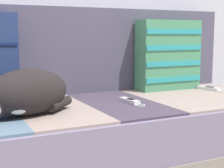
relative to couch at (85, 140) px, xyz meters
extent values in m
cube|color=gray|center=(0.00, 0.00, -0.11)|extent=(2.14, 0.83, 0.14)
cube|color=slate|center=(0.00, 0.00, 0.07)|extent=(2.10, 0.81, 0.21)
cube|color=gray|center=(-0.17, -0.02, 0.18)|extent=(0.34, 0.73, 0.01)
cube|color=#423847|center=(0.17, -0.02, 0.18)|extent=(0.34, 0.73, 0.01)
cube|color=gray|center=(0.50, -0.02, 0.18)|extent=(0.34, 0.73, 0.01)
cube|color=gray|center=(0.84, -0.02, 0.18)|extent=(0.34, 0.73, 0.01)
cube|color=#514C60|center=(0.00, 0.35, 0.42)|extent=(2.10, 0.14, 0.48)
cube|color=#4C9366|center=(0.62, 0.20, 0.39)|extent=(0.40, 0.13, 0.42)
cube|color=teal|center=(0.62, 0.13, 0.25)|extent=(0.39, 0.01, 0.03)
cube|color=teal|center=(0.62, 0.13, 0.34)|extent=(0.39, 0.01, 0.03)
cube|color=teal|center=(0.62, 0.13, 0.44)|extent=(0.39, 0.01, 0.03)
cube|color=teal|center=(0.62, 0.13, 0.53)|extent=(0.39, 0.01, 0.03)
ellipsoid|color=black|center=(-0.30, -0.12, 0.28)|extent=(0.41, 0.31, 0.19)
ellipsoid|color=white|center=(-0.35, -0.19, 0.25)|extent=(0.11, 0.05, 0.09)
cylinder|color=black|center=(-0.16, -0.10, 0.22)|extent=(0.15, 0.15, 0.04)
cube|color=white|center=(0.21, -0.07, 0.19)|extent=(0.05, 0.14, 0.02)
cube|color=black|center=(0.21, -0.08, 0.20)|extent=(0.02, 0.05, 0.00)
cube|color=black|center=(0.20, -0.01, 0.19)|extent=(0.03, 0.01, 0.02)
torus|color=silver|center=(0.22, -0.16, 0.18)|extent=(0.05, 0.05, 0.01)
cube|color=white|center=(0.83, 0.06, 0.19)|extent=(0.07, 0.15, 0.02)
cube|color=black|center=(0.83, 0.05, 0.20)|extent=(0.03, 0.05, 0.00)
cube|color=black|center=(0.81, 0.13, 0.19)|extent=(0.03, 0.02, 0.02)
torus|color=silver|center=(0.86, -0.03, 0.18)|extent=(0.06, 0.06, 0.01)
camera|label=1|loc=(-0.60, -1.53, 0.52)|focal=55.00mm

